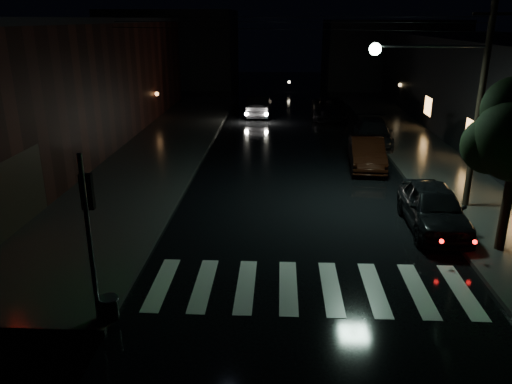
# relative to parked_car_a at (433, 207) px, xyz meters

# --- Properties ---
(ground) EXTENTS (120.00, 120.00, 0.00)m
(ground) POSITION_rel_parked_car_a_xyz_m (-7.60, -4.93, -0.80)
(ground) COLOR black
(ground) RESTS_ON ground
(sidewalk_left) EXTENTS (6.00, 44.00, 0.15)m
(sidewalk_left) POSITION_rel_parked_car_a_xyz_m (-12.60, 9.07, -0.73)
(sidewalk_left) COLOR #282826
(sidewalk_left) RESTS_ON ground
(sidewalk_right) EXTENTS (4.00, 44.00, 0.15)m
(sidewalk_right) POSITION_rel_parked_car_a_xyz_m (2.40, 9.07, -0.73)
(sidewalk_right) COLOR #282826
(sidewalk_right) RESTS_ON ground
(building_left) EXTENTS (10.00, 36.00, 7.00)m
(building_left) POSITION_rel_parked_car_a_xyz_m (-19.60, 11.07, 2.70)
(building_left) COLOR black
(building_left) RESTS_ON ground
(building_far_left) EXTENTS (14.00, 10.00, 8.00)m
(building_far_left) POSITION_rel_parked_car_a_xyz_m (-17.60, 40.07, 3.20)
(building_far_left) COLOR black
(building_far_left) RESTS_ON ground
(building_far_right) EXTENTS (14.00, 10.00, 7.00)m
(building_far_right) POSITION_rel_parked_car_a_xyz_m (6.40, 40.07, 2.70)
(building_far_right) COLOR black
(building_far_right) RESTS_ON ground
(crosswalk) EXTENTS (9.00, 3.00, 0.01)m
(crosswalk) POSITION_rel_parked_car_a_xyz_m (-4.60, -4.43, -0.80)
(crosswalk) COLOR beige
(crosswalk) RESTS_ON ground
(signal_pole_corner) EXTENTS (0.68, 0.61, 4.20)m
(signal_pole_corner) POSITION_rel_parked_car_a_xyz_m (-9.74, -6.39, 0.74)
(signal_pole_corner) COLOR slate
(signal_pole_corner) RESTS_ON ground
(utility_pole) EXTENTS (4.92, 0.44, 8.00)m
(utility_pole) POSITION_rel_parked_car_a_xyz_m (1.23, 2.07, 3.80)
(utility_pole) COLOR black
(utility_pole) RESTS_ON ground
(parked_car_a) EXTENTS (2.00, 4.75, 1.60)m
(parked_car_a) POSITION_rel_parked_car_a_xyz_m (0.00, 0.00, 0.00)
(parked_car_a) COLOR black
(parked_car_a) RESTS_ON ground
(parked_car_b) EXTENTS (1.92, 4.69, 1.51)m
(parked_car_b) POSITION_rel_parked_car_a_xyz_m (-1.11, 7.68, -0.05)
(parked_car_b) COLOR black
(parked_car_b) RESTS_ON ground
(parked_car_c) EXTENTS (2.64, 5.39, 1.51)m
(parked_car_c) POSITION_rel_parked_car_a_xyz_m (0.00, 12.40, -0.05)
(parked_car_c) COLOR black
(parked_car_c) RESTS_ON ground
(parked_car_d) EXTENTS (2.61, 5.51, 1.52)m
(parked_car_d) POSITION_rel_parked_car_a_xyz_m (-1.80, 20.64, -0.04)
(parked_car_d) COLOR black
(parked_car_d) RESTS_ON ground
(oncoming_car) EXTENTS (1.80, 4.79, 1.56)m
(oncoming_car) POSITION_rel_parked_car_a_xyz_m (-7.10, 21.46, -0.02)
(oncoming_car) COLOR black
(oncoming_car) RESTS_ON ground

